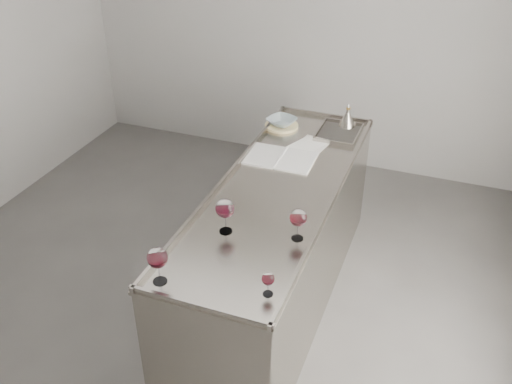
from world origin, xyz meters
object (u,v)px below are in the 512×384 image
at_px(counter, 277,246).
at_px(notebook, 281,158).
at_px(wine_glass_small, 268,280).
at_px(wine_funnel, 347,119).
at_px(wine_glass_right, 298,218).
at_px(wine_glass_left, 157,259).
at_px(ceramic_bowl, 282,121).
at_px(wine_glass_middle, 225,209).

xyz_separation_m(counter, notebook, (-0.11, 0.38, 0.47)).
distance_m(wine_glass_small, wine_funnel, 2.06).
relative_size(wine_glass_right, wine_glass_small, 1.47).
xyz_separation_m(wine_glass_small, notebook, (-0.39, 1.35, -0.09)).
relative_size(wine_glass_left, ceramic_bowl, 0.96).
bearing_deg(notebook, wine_glass_middle, -92.13).
distance_m(wine_glass_small, ceramic_bowl, 1.94).
height_order(wine_glass_middle, wine_glass_small, wine_glass_middle).
relative_size(notebook, ceramic_bowl, 2.20).
bearing_deg(ceramic_bowl, wine_glass_left, -89.99).
distance_m(counter, wine_funnel, 1.22).
bearing_deg(wine_glass_middle, wine_funnel, 78.48).
relative_size(wine_glass_small, wine_funnel, 0.67).
height_order(wine_glass_left, wine_glass_right, wine_glass_left).
relative_size(wine_glass_left, notebook, 0.44).
bearing_deg(notebook, wine_funnel, 64.71).
xyz_separation_m(counter, ceramic_bowl, (-0.28, 0.88, 0.51)).
relative_size(counter, wine_glass_middle, 11.25).
bearing_deg(wine_glass_right, wine_glass_middle, -168.96).
bearing_deg(wine_funnel, wine_glass_left, -102.42).
bearing_deg(counter, notebook, 106.83).
height_order(wine_glass_middle, notebook, wine_glass_middle).
xyz_separation_m(wine_glass_right, notebook, (-0.39, 0.86, -0.13)).
height_order(wine_glass_small, ceramic_bowl, wine_glass_small).
height_order(wine_glass_left, wine_funnel, wine_glass_left).
bearing_deg(counter, wine_glass_small, -74.26).
bearing_deg(wine_glass_left, wine_glass_right, 47.60).
height_order(wine_glass_right, notebook, wine_glass_right).
bearing_deg(wine_glass_small, wine_funnel, 92.06).
distance_m(wine_glass_middle, notebook, 0.95).
bearing_deg(wine_glass_small, ceramic_bowl, 106.50).
bearing_deg(wine_funnel, wine_glass_middle, -101.52).
bearing_deg(notebook, ceramic_bowl, 106.70).
height_order(wine_glass_middle, ceramic_bowl, wine_glass_middle).
distance_m(wine_glass_left, wine_glass_right, 0.82).
height_order(wine_glass_left, notebook, wine_glass_left).
relative_size(wine_glass_right, ceramic_bowl, 0.90).
distance_m(counter, ceramic_bowl, 1.06).
height_order(wine_glass_right, ceramic_bowl, wine_glass_right).
relative_size(wine_glass_small, ceramic_bowl, 0.61).
relative_size(counter, wine_funnel, 12.25).
bearing_deg(wine_glass_small, wine_glass_right, 90.00).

